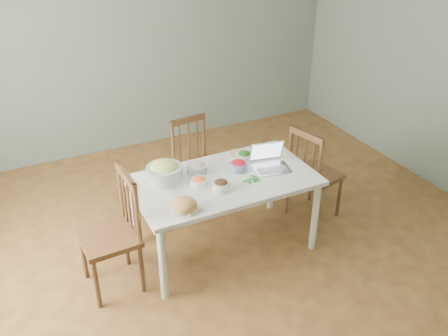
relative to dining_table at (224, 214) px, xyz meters
name	(u,v)px	position (x,y,z in m)	size (l,w,h in m)	color
floor	(234,258)	(0.00, -0.19, -0.35)	(5.00, 5.00, 0.00)	#563317
wall_back	(134,35)	(0.00, 2.31, 1.00)	(5.00, 0.00, 2.70)	#5C6C54
dining_table	(224,214)	(0.00, 0.00, 0.00)	(1.50, 0.84, 0.70)	white
chair_far	(198,167)	(0.06, 0.69, 0.10)	(0.40, 0.38, 0.91)	#381B0D
chair_left	(108,235)	(-1.00, -0.05, 0.14)	(0.44, 0.42, 0.99)	#381B0D
chair_right	(316,172)	(1.00, 0.08, 0.12)	(0.42, 0.40, 0.94)	#381B0D
bread_boule	(185,205)	(-0.47, -0.30, 0.41)	(0.18, 0.18, 0.12)	tan
butter_stick	(195,212)	(-0.41, -0.36, 0.37)	(0.11, 0.03, 0.03)	beige
bowl_squash	(164,171)	(-0.45, 0.19, 0.44)	(0.30, 0.30, 0.17)	#EEF16F
bowl_carrot	(199,182)	(-0.23, -0.01, 0.39)	(0.13, 0.13, 0.07)	orange
bowl_onion	(197,168)	(-0.16, 0.19, 0.40)	(0.16, 0.16, 0.09)	beige
bowl_mushroom	(221,185)	(-0.10, -0.15, 0.40)	(0.14, 0.14, 0.09)	black
bowl_redpep	(238,165)	(0.17, 0.08, 0.40)	(0.15, 0.15, 0.09)	red
bowl_broccoli	(244,156)	(0.30, 0.20, 0.40)	(0.14, 0.14, 0.09)	#0F3208
flatbread	(238,154)	(0.30, 0.32, 0.36)	(0.18, 0.18, 0.02)	beige
basil_bunch	(251,179)	(0.19, -0.11, 0.36)	(0.18, 0.18, 0.02)	#274F1C
laptop	(272,159)	(0.43, -0.04, 0.45)	(0.30, 0.27, 0.20)	#B8B8C0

